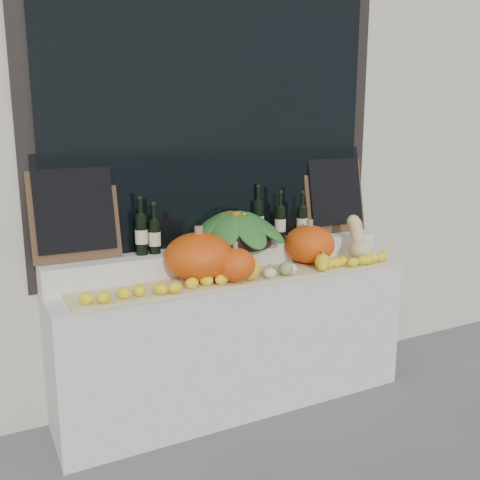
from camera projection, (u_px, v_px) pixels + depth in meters
name	position (u px, v px, depth m)	size (l,w,h in m)	color
storefront_facade	(188.00, 61.00, 3.72)	(7.00, 0.94, 4.50)	beige
display_sill	(235.00, 340.00, 3.48)	(2.30, 0.55, 0.88)	silver
rear_tier	(224.00, 257.00, 3.50)	(2.30, 0.25, 0.16)	silver
straw_bedding	(244.00, 278.00, 3.27)	(2.10, 0.32, 0.03)	tan
pumpkin_left	(199.00, 256.00, 3.17)	(0.41, 0.41, 0.28)	#E14C0B
pumpkin_right	(309.00, 244.00, 3.56)	(0.34, 0.34, 0.25)	#E14C0B
pumpkin_center	(235.00, 265.00, 3.14)	(0.24, 0.24, 0.20)	#E14C0B
butternut_squash	(359.00, 243.00, 3.64)	(0.17, 0.22, 0.30)	#D8C07F
decorative_gourds	(273.00, 268.00, 3.23)	(0.70, 0.13, 0.16)	#31611D
lemon_heap	(252.00, 275.00, 3.17)	(2.20, 0.16, 0.06)	yellow
produce_bowl	(236.00, 228.00, 3.48)	(0.70, 0.70, 0.23)	black
wine_bottle_far_left	(141.00, 234.00, 3.21)	(0.08, 0.08, 0.36)	black
wine_bottle_near_left	(154.00, 236.00, 3.25)	(0.08, 0.08, 0.32)	black
wine_bottle_tall	(258.00, 220.00, 3.64)	(0.08, 0.08, 0.38)	black
wine_bottle_near_right	(280.00, 223.00, 3.63)	(0.08, 0.08, 0.34)	black
wine_bottle_far_right	(302.00, 222.00, 3.68)	(0.08, 0.08, 0.33)	black
chalkboard_left	(74.00, 205.00, 3.05)	(0.50, 0.15, 0.61)	#4C331E
chalkboard_right	(334.00, 188.00, 3.88)	(0.50, 0.15, 0.61)	#4C331E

